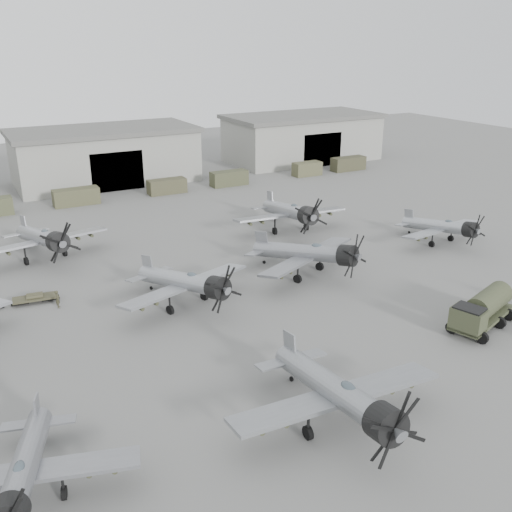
{
  "coord_description": "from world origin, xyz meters",
  "views": [
    {
      "loc": [
        -22.53,
        -30.66,
        21.94
      ],
      "look_at": [
        1.88,
        14.17,
        2.5
      ],
      "focal_mm": 40.0,
      "sensor_mm": 36.0,
      "label": 1
    }
  ],
  "objects_px": {
    "aircraft_near_0": "(23,472)",
    "fuel_tanker": "(483,308)",
    "tug_trailer": "(7,302)",
    "aircraft_far_0": "(44,238)",
    "aircraft_far_1": "(292,212)",
    "aircraft_mid_2": "(311,253)",
    "aircraft_mid_3": "(444,227)",
    "aircraft_mid_1": "(188,283)",
    "aircraft_near_1": "(341,395)",
    "ground_crew": "(58,299)"
  },
  "relations": [
    {
      "from": "aircraft_near_0",
      "to": "fuel_tanker",
      "type": "bearing_deg",
      "value": 20.33
    },
    {
      "from": "tug_trailer",
      "to": "aircraft_far_0",
      "type": "bearing_deg",
      "value": 69.75
    },
    {
      "from": "aircraft_far_0",
      "to": "aircraft_far_1",
      "type": "relative_size",
      "value": 0.97
    },
    {
      "from": "aircraft_near_0",
      "to": "fuel_tanker",
      "type": "xyz_separation_m",
      "value": [
        35.27,
        2.55,
        -0.4
      ]
    },
    {
      "from": "aircraft_far_0",
      "to": "aircraft_mid_2",
      "type": "bearing_deg",
      "value": -48.55
    },
    {
      "from": "aircraft_far_1",
      "to": "fuel_tanker",
      "type": "bearing_deg",
      "value": -82.79
    },
    {
      "from": "aircraft_far_0",
      "to": "tug_trailer",
      "type": "height_order",
      "value": "aircraft_far_0"
    },
    {
      "from": "aircraft_mid_3",
      "to": "tug_trailer",
      "type": "distance_m",
      "value": 46.15
    },
    {
      "from": "aircraft_mid_1",
      "to": "aircraft_mid_3",
      "type": "xyz_separation_m",
      "value": [
        31.73,
        1.4,
        -0.28
      ]
    },
    {
      "from": "aircraft_near_0",
      "to": "aircraft_mid_3",
      "type": "relative_size",
      "value": 1.0
    },
    {
      "from": "aircraft_near_1",
      "to": "aircraft_far_1",
      "type": "height_order",
      "value": "aircraft_far_1"
    },
    {
      "from": "aircraft_mid_3",
      "to": "ground_crew",
      "type": "xyz_separation_m",
      "value": [
        -41.75,
        3.98,
        -1.26
      ]
    },
    {
      "from": "ground_crew",
      "to": "aircraft_mid_2",
      "type": "bearing_deg",
      "value": -86.64
    },
    {
      "from": "fuel_tanker",
      "to": "aircraft_near_1",
      "type": "bearing_deg",
      "value": 177.85
    },
    {
      "from": "aircraft_far_1",
      "to": "ground_crew",
      "type": "distance_m",
      "value": 29.94
    },
    {
      "from": "aircraft_near_1",
      "to": "aircraft_mid_2",
      "type": "bearing_deg",
      "value": 63.14
    },
    {
      "from": "aircraft_far_1",
      "to": "tug_trailer",
      "type": "relative_size",
      "value": 2.13
    },
    {
      "from": "aircraft_mid_3",
      "to": "tug_trailer",
      "type": "bearing_deg",
      "value": 165.37
    },
    {
      "from": "fuel_tanker",
      "to": "ground_crew",
      "type": "bearing_deg",
      "value": 127.56
    },
    {
      "from": "aircraft_mid_1",
      "to": "aircraft_far_1",
      "type": "distance_m",
      "value": 23.03
    },
    {
      "from": "aircraft_mid_3",
      "to": "aircraft_far_1",
      "type": "height_order",
      "value": "aircraft_far_1"
    },
    {
      "from": "tug_trailer",
      "to": "aircraft_mid_3",
      "type": "bearing_deg",
      "value": -1.41
    },
    {
      "from": "aircraft_mid_1",
      "to": "aircraft_mid_2",
      "type": "height_order",
      "value": "aircraft_mid_2"
    },
    {
      "from": "aircraft_mid_2",
      "to": "aircraft_near_0",
      "type": "bearing_deg",
      "value": -171.93
    },
    {
      "from": "aircraft_near_0",
      "to": "aircraft_far_0",
      "type": "bearing_deg",
      "value": 95.22
    },
    {
      "from": "aircraft_mid_1",
      "to": "aircraft_far_0",
      "type": "bearing_deg",
      "value": 99.02
    },
    {
      "from": "aircraft_near_1",
      "to": "aircraft_mid_3",
      "type": "bearing_deg",
      "value": 37.83
    },
    {
      "from": "aircraft_near_1",
      "to": "aircraft_mid_1",
      "type": "height_order",
      "value": "aircraft_near_1"
    },
    {
      "from": "aircraft_mid_3",
      "to": "aircraft_mid_1",
      "type": "bearing_deg",
      "value": 175.74
    },
    {
      "from": "aircraft_near_1",
      "to": "tug_trailer",
      "type": "distance_m",
      "value": 31.73
    },
    {
      "from": "ground_crew",
      "to": "aircraft_far_0",
      "type": "bearing_deg",
      "value": 9.88
    },
    {
      "from": "aircraft_near_1",
      "to": "ground_crew",
      "type": "distance_m",
      "value": 27.86
    },
    {
      "from": "aircraft_mid_1",
      "to": "aircraft_mid_2",
      "type": "distance_m",
      "value": 13.18
    },
    {
      "from": "aircraft_near_1",
      "to": "ground_crew",
      "type": "xyz_separation_m",
      "value": [
        -11.54,
        25.3,
        -1.68
      ]
    },
    {
      "from": "aircraft_mid_1",
      "to": "aircraft_mid_3",
      "type": "distance_m",
      "value": 31.76
    },
    {
      "from": "aircraft_mid_1",
      "to": "aircraft_near_1",
      "type": "bearing_deg",
      "value": -103.52
    },
    {
      "from": "aircraft_near_1",
      "to": "aircraft_far_0",
      "type": "bearing_deg",
      "value": 108.18
    },
    {
      "from": "aircraft_near_1",
      "to": "fuel_tanker",
      "type": "distance_m",
      "value": 18.78
    },
    {
      "from": "aircraft_mid_3",
      "to": "aircraft_far_0",
      "type": "height_order",
      "value": "aircraft_far_0"
    },
    {
      "from": "aircraft_near_1",
      "to": "ground_crew",
      "type": "height_order",
      "value": "aircraft_near_1"
    },
    {
      "from": "tug_trailer",
      "to": "ground_crew",
      "type": "height_order",
      "value": "ground_crew"
    },
    {
      "from": "aircraft_mid_1",
      "to": "fuel_tanker",
      "type": "xyz_separation_m",
      "value": [
        19.55,
        -14.74,
        -0.67
      ]
    },
    {
      "from": "aircraft_near_0",
      "to": "fuel_tanker",
      "type": "distance_m",
      "value": 35.37
    },
    {
      "from": "fuel_tanker",
      "to": "ground_crew",
      "type": "height_order",
      "value": "fuel_tanker"
    },
    {
      "from": "aircraft_near_1",
      "to": "aircraft_mid_1",
      "type": "xyz_separation_m",
      "value": [
        -1.52,
        19.93,
        -0.15
      ]
    },
    {
      "from": "aircraft_mid_1",
      "to": "ground_crew",
      "type": "relative_size",
      "value": 7.95
    },
    {
      "from": "aircraft_far_0",
      "to": "aircraft_near_0",
      "type": "bearing_deg",
      "value": -111.99
    },
    {
      "from": "fuel_tanker",
      "to": "aircraft_far_1",
      "type": "bearing_deg",
      "value": 73.31
    },
    {
      "from": "aircraft_near_0",
      "to": "fuel_tanker",
      "type": "height_order",
      "value": "aircraft_near_0"
    },
    {
      "from": "aircraft_mid_2",
      "to": "fuel_tanker",
      "type": "distance_m",
      "value": 16.7
    }
  ]
}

